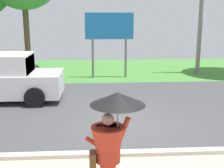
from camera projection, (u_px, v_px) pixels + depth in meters
name	position (u px, v px, depth m)	size (l,w,h in m)	color
ground_plane	(118.00, 100.00, 12.05)	(40.00, 22.00, 0.20)	#424244
monk_pedestrian	(110.00, 146.00, 5.21)	(1.06, 0.96, 2.13)	#B22D1E
utility_pole	(201.00, 17.00, 16.77)	(1.80, 0.24, 6.14)	gray
roadside_billboard	(109.00, 31.00, 15.76)	(2.60, 0.12, 3.50)	slate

